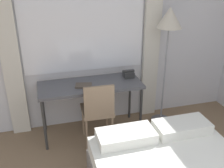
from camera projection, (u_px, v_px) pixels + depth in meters
wall_back_with_window at (105, 34)px, 3.66m from camera, size 4.99×0.13×2.70m
desk at (90, 88)px, 3.55m from camera, size 1.39×0.55×0.77m
desk_chair at (98, 109)px, 3.39m from camera, size 0.41×0.41×0.90m
standing_lamp at (169, 28)px, 3.50m from camera, size 0.35×0.35×1.74m
telephone at (128, 74)px, 3.72m from camera, size 0.16×0.13×0.11m
book at (84, 85)px, 3.45m from camera, size 0.24×0.20×0.02m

